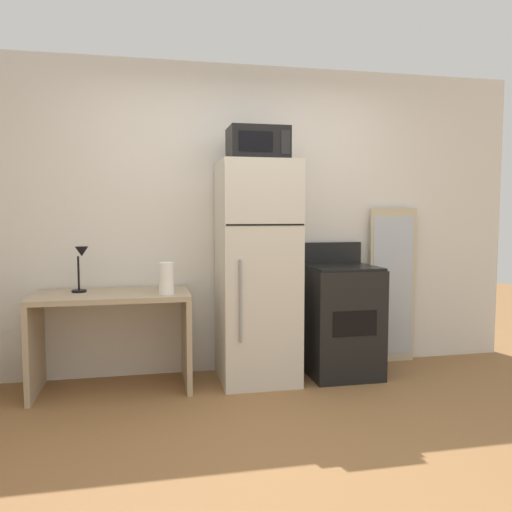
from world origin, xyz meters
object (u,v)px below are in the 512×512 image
refrigerator (257,272)px  microwave (258,144)px  desk_lamp (81,261)px  leaning_mirror (392,286)px  oven_range (341,319)px  paper_towel_roll (167,278)px  desk (112,322)px

refrigerator → microwave: microwave is taller
desk_lamp → leaning_mirror: leaning_mirror is taller
desk_lamp → refrigerator: (1.36, -0.09, -0.11)m
microwave → leaning_mirror: bearing=12.1°
desk_lamp → microwave: (1.36, -0.11, 0.90)m
desk_lamp → refrigerator: 1.37m
leaning_mirror → oven_range: bearing=-156.7°
paper_towel_roll → oven_range: 1.51m
refrigerator → leaning_mirror: bearing=11.3°
paper_towel_roll → microwave: 1.26m
desk → refrigerator: refrigerator is taller
refrigerator → leaning_mirror: refrigerator is taller
oven_range → leaning_mirror: 0.69m
leaning_mirror → desk: bearing=-174.1°
desk_lamp → leaning_mirror: 2.69m
microwave → leaning_mirror: 1.80m
paper_towel_roll → microwave: microwave is taller
microwave → refrigerator: bearing=90.3°
paper_towel_roll → oven_range: size_ratio=0.22×
desk → refrigerator: bearing=-0.4°
desk_lamp → microwave: microwave is taller
paper_towel_roll → microwave: size_ratio=0.52×
desk_lamp → oven_range: desk_lamp is taller
desk → refrigerator: 1.19m
microwave → desk_lamp: bearing=175.5°
oven_range → leaning_mirror: (0.59, 0.26, 0.23)m
desk → paper_towel_roll: paper_towel_roll is taller
desk → paper_towel_roll: 0.56m
microwave → paper_towel_roll: bearing=-170.3°
oven_range → paper_towel_roll: bearing=-174.0°
desk_lamp → leaning_mirror: bearing=3.7°
microwave → oven_range: bearing=2.2°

